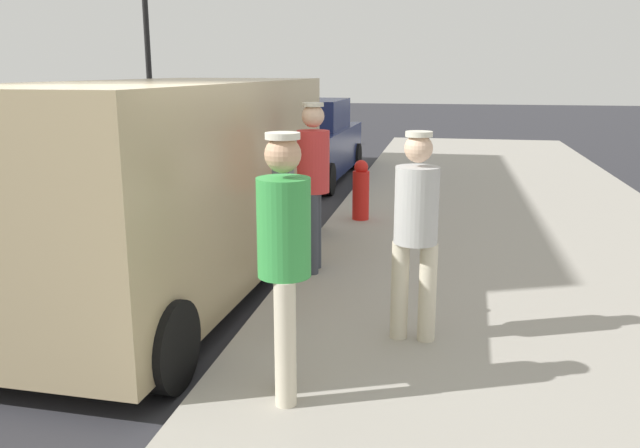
{
  "coord_description": "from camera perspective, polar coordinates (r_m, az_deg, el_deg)",
  "views": [
    {
      "loc": [
        2.62,
        -4.85,
        2.27
      ],
      "look_at": [
        1.65,
        0.16,
        1.05
      ],
      "focal_mm": 36.6,
      "sensor_mm": 36.0,
      "label": 1
    }
  ],
  "objects": [
    {
      "name": "ground_plane",
      "position": [
        5.96,
        -16.3,
        -9.52
      ],
      "size": [
        80.0,
        80.0,
        0.0
      ],
      "primitive_type": "plane",
      "color": "#2D2D33"
    },
    {
      "name": "parked_van",
      "position": [
        6.79,
        -13.33,
        3.61
      ],
      "size": [
        2.28,
        5.26,
        2.15
      ],
      "color": "tan",
      "rests_on": "ground"
    },
    {
      "name": "parked_sedan_ahead",
      "position": [
        13.74,
        -1.49,
        7.05
      ],
      "size": [
        2.01,
        4.43,
        1.65
      ],
      "color": "navy",
      "rests_on": "ground"
    },
    {
      "name": "traffic_light_corner",
      "position": [
        20.04,
        -17.24,
        16.4
      ],
      "size": [
        2.48,
        0.42,
        5.2
      ],
      "color": "black",
      "rests_on": "ground"
    },
    {
      "name": "pedestrian_in_green",
      "position": [
        4.11,
        -3.16,
        -2.32
      ],
      "size": [
        0.34,
        0.35,
        1.74
      ],
      "color": "beige",
      "rests_on": "sidewalk_slab"
    },
    {
      "name": "fire_hydrant",
      "position": [
        9.37,
        3.59,
        2.92
      ],
      "size": [
        0.24,
        0.24,
        0.86
      ],
      "color": "red",
      "rests_on": "sidewalk_slab"
    },
    {
      "name": "pedestrian_in_red",
      "position": [
        6.82,
        -0.6,
        4.24
      ],
      "size": [
        0.34,
        0.36,
        1.79
      ],
      "color": "#383D47",
      "rests_on": "sidewalk_slab"
    },
    {
      "name": "parking_meter_near",
      "position": [
        5.29,
        -3.19,
        1.52
      ],
      "size": [
        0.14,
        0.18,
        1.52
      ],
      "color": "gray",
      "rests_on": "sidewalk_slab"
    },
    {
      "name": "pedestrian_in_gray",
      "position": [
        5.09,
        8.38,
        0.01
      ],
      "size": [
        0.36,
        0.34,
        1.66
      ],
      "color": "beige",
      "rests_on": "sidewalk_slab"
    },
    {
      "name": "sidewalk_slab",
      "position": [
        5.4,
        19.72,
        -11.4
      ],
      "size": [
        5.0,
        32.0,
        0.15
      ],
      "primitive_type": "cube",
      "color": "#9E998E",
      "rests_on": "ground"
    }
  ]
}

